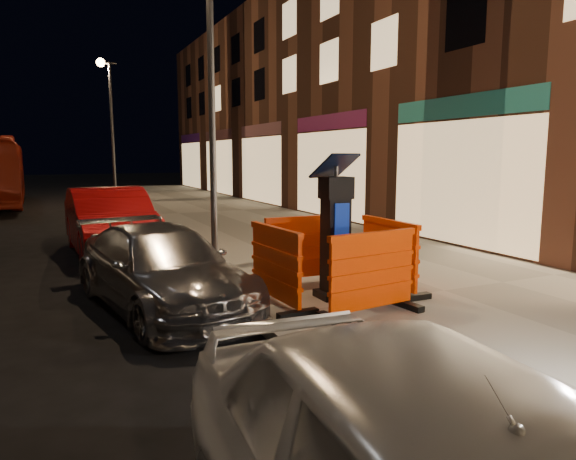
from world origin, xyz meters
name	(u,v)px	position (x,y,z in m)	size (l,w,h in m)	color
ground_plane	(265,327)	(0.00, 0.00, 0.00)	(120.00, 120.00, 0.00)	black
sidewalk	(444,295)	(3.00, 0.00, 0.07)	(6.00, 60.00, 0.15)	gray
kerb	(265,322)	(0.00, 0.00, 0.07)	(0.30, 60.00, 0.15)	slate
parking_kiosk	(335,231)	(1.28, 0.40, 1.14)	(0.62, 0.62, 1.97)	black
barrier_front	(372,274)	(1.28, -0.55, 0.70)	(1.41, 0.58, 1.10)	#F43900
barrier_back	(306,250)	(1.28, 1.35, 0.70)	(1.41, 0.58, 1.10)	#F43900
barrier_kerbside	(276,266)	(0.33, 0.40, 0.70)	(1.41, 0.58, 1.10)	#F43900
barrier_bldgside	(389,255)	(2.23, 0.40, 0.70)	(1.41, 0.58, 1.10)	#F43900
car_silver	(164,308)	(-1.03, 1.41, 0.00)	(1.67, 4.10, 1.19)	#AEAEB3
car_red	(112,254)	(-1.23, 6.10, 0.00)	(1.58, 4.53, 1.49)	maroon
street_lamp_mid	(212,102)	(0.25, 3.00, 3.15)	(0.12, 0.12, 6.00)	#3F3F44
street_lamp_far	(113,134)	(0.25, 18.00, 3.15)	(0.12, 0.12, 6.00)	#3F3F44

